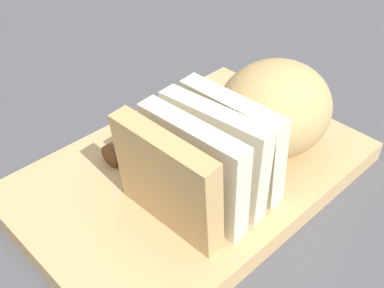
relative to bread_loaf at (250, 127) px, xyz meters
name	(u,v)px	position (x,y,z in m)	size (l,w,h in m)	color
ground_plane	(192,182)	(0.04, -0.04, -0.07)	(3.00, 3.00, 0.00)	#4C4C51
cutting_board	(192,174)	(0.04, -0.04, -0.06)	(0.37, 0.25, 0.02)	tan
bread_loaf	(250,127)	(0.00, 0.00, 0.00)	(0.24, 0.13, 0.10)	tan
bread_knife	(150,134)	(0.05, -0.10, -0.04)	(0.25, 0.03, 0.02)	silver
crumb_near_knife	(194,182)	(0.06, -0.02, -0.05)	(0.01, 0.01, 0.01)	#A8753D
crumb_near_loaf	(163,168)	(0.07, -0.06, -0.05)	(0.01, 0.01, 0.01)	#A8753D
crumb_stray_left	(203,142)	(0.01, -0.06, -0.05)	(0.01, 0.01, 0.01)	#A8753D
crumb_stray_right	(189,148)	(0.03, -0.06, -0.05)	(0.01, 0.01, 0.01)	#A8753D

